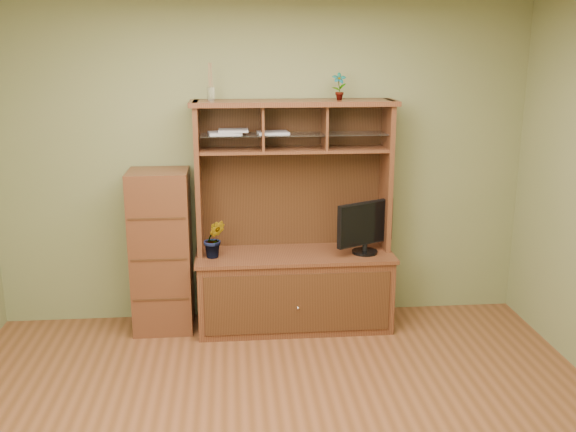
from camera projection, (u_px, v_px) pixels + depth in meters
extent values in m
cube|color=olive|center=(263.00, 164.00, 5.44)|extent=(4.50, 0.02, 2.70)
cube|color=#482314|center=(294.00, 291.00, 5.43)|extent=(1.60, 0.55, 0.62)
cube|color=#341C0E|center=(298.00, 304.00, 5.16)|extent=(1.50, 0.01, 0.50)
sphere|color=silver|center=(298.00, 308.00, 5.16)|extent=(0.02, 0.02, 0.02)
cube|color=#482314|center=(294.00, 255.00, 5.35)|extent=(1.64, 0.59, 0.03)
cube|color=#482314|center=(198.00, 179.00, 5.22)|extent=(0.04, 0.35, 1.25)
cube|color=#482314|center=(386.00, 175.00, 5.35)|extent=(0.04, 0.35, 1.25)
cube|color=#341C0E|center=(292.00, 173.00, 5.44)|extent=(1.52, 0.02, 1.25)
cube|color=#482314|center=(294.00, 103.00, 5.13)|extent=(1.66, 0.40, 0.04)
cube|color=#482314|center=(294.00, 150.00, 5.23)|extent=(1.52, 0.32, 0.02)
cube|color=#482314|center=(262.00, 127.00, 5.16)|extent=(0.02, 0.31, 0.35)
cube|color=#482314|center=(325.00, 127.00, 5.20)|extent=(0.02, 0.31, 0.35)
cube|color=silver|center=(294.00, 134.00, 5.19)|extent=(1.50, 0.27, 0.01)
cylinder|color=black|center=(365.00, 252.00, 5.34)|extent=(0.21, 0.21, 0.02)
cylinder|color=black|center=(365.00, 247.00, 5.33)|extent=(0.04, 0.04, 0.07)
cube|color=black|center=(366.00, 223.00, 5.28)|extent=(0.51, 0.29, 0.36)
imported|color=#23541C|center=(214.00, 239.00, 5.19)|extent=(0.18, 0.15, 0.32)
imported|color=#2C6D26|center=(339.00, 86.00, 5.13)|extent=(0.12, 0.08, 0.22)
cylinder|color=silver|center=(211.00, 94.00, 5.06)|extent=(0.06, 0.06, 0.11)
cylinder|color=#986E4C|center=(210.00, 75.00, 5.02)|extent=(0.04, 0.04, 0.19)
cube|color=silver|center=(225.00, 133.00, 5.14)|extent=(0.28, 0.22, 0.02)
cube|color=silver|center=(233.00, 130.00, 5.14)|extent=(0.24, 0.18, 0.02)
cube|color=silver|center=(273.00, 133.00, 5.18)|extent=(0.26, 0.21, 0.02)
cube|color=#482314|center=(162.00, 251.00, 5.30)|extent=(0.48, 0.44, 1.35)
cube|color=#341C0E|center=(161.00, 300.00, 5.17)|extent=(0.44, 0.01, 0.02)
cube|color=#341C0E|center=(159.00, 260.00, 5.09)|extent=(0.44, 0.01, 0.01)
cube|color=#341C0E|center=(157.00, 219.00, 5.00)|extent=(0.44, 0.01, 0.02)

